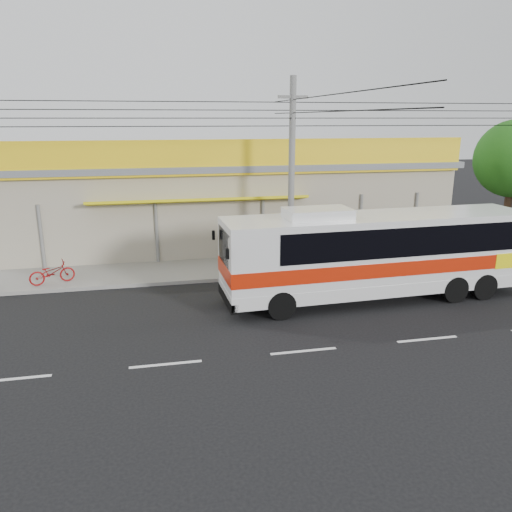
{
  "coord_description": "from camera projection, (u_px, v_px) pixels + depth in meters",
  "views": [
    {
      "loc": [
        -4.11,
        -15.32,
        6.62
      ],
      "look_at": [
        -0.49,
        2.0,
        1.72
      ],
      "focal_mm": 35.0,
      "sensor_mm": 36.0,
      "label": 1
    }
  ],
  "objects": [
    {
      "name": "ground",
      "position": [
        282.0,
        319.0,
        17.03
      ],
      "size": [
        120.0,
        120.0,
        0.0
      ],
      "primitive_type": "plane",
      "color": "black",
      "rests_on": "ground"
    },
    {
      "name": "sidewalk",
      "position": [
        249.0,
        267.0,
        22.67
      ],
      "size": [
        30.0,
        3.2,
        0.15
      ],
      "primitive_type": "cube",
      "color": "gray",
      "rests_on": "ground"
    },
    {
      "name": "lane_markings",
      "position": [
        303.0,
        351.0,
        14.67
      ],
      "size": [
        50.0,
        0.12,
        0.01
      ],
      "primitive_type": null,
      "color": "silver",
      "rests_on": "ground"
    },
    {
      "name": "storefront_building",
      "position": [
        229.0,
        200.0,
        27.3
      ],
      "size": [
        22.6,
        9.2,
        5.7
      ],
      "color": "#A79D87",
      "rests_on": "ground"
    },
    {
      "name": "coach_bus",
      "position": [
        382.0,
        250.0,
        18.53
      ],
      "size": [
        11.65,
        2.92,
        3.56
      ],
      "rotation": [
        0.0,
        0.0,
        0.04
      ],
      "color": "silver",
      "rests_on": "ground"
    },
    {
      "name": "motorbike_red",
      "position": [
        52.0,
        273.0,
        20.1
      ],
      "size": [
        1.86,
        1.16,
        0.92
      ],
      "primitive_type": "imported",
      "rotation": [
        0.0,
        0.0,
        1.91
      ],
      "color": "maroon",
      "rests_on": "sidewalk"
    },
    {
      "name": "utility_pole",
      "position": [
        293.0,
        113.0,
        20.3
      ],
      "size": [
        34.0,
        14.0,
        8.27
      ],
      "color": "slate",
      "rests_on": "ground"
    }
  ]
}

